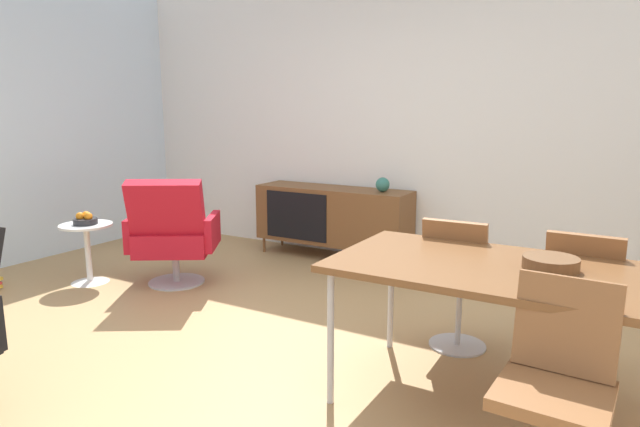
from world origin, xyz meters
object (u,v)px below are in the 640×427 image
object	(u,v)px
fruit_bowl	(85,219)
vase_cobalt	(383,185)
side_table_round	(88,246)
lounge_chair_red	(172,232)
dining_chair_back_left	(458,278)
sideboard	(333,215)
wooden_bowl_on_table	(551,263)
dining_chair_front_right	(556,384)
dining_table	(498,274)
dining_chair_back_right	(583,297)

from	to	relation	value
fruit_bowl	vase_cobalt	bearing A→B (deg)	41.91
side_table_round	vase_cobalt	bearing A→B (deg)	41.94
lounge_chair_red	side_table_round	distance (m)	0.79
dining_chair_back_left	fruit_bowl	xyz separation A→B (m)	(-3.17, -0.26, 0.09)
sideboard	lounge_chair_red	world-z (taller)	lounge_chair_red
wooden_bowl_on_table	lounge_chair_red	size ratio (longest dim) A/B	0.27
dining_chair_front_right	side_table_round	world-z (taller)	dining_chair_front_right
vase_cobalt	dining_chair_back_left	world-z (taller)	vase_cobalt
vase_cobalt	lounge_chair_red	bearing A→B (deg)	-130.97
dining_table	side_table_round	bearing A→B (deg)	175.09
dining_table	wooden_bowl_on_table	distance (m)	0.25
dining_table	wooden_bowl_on_table	size ratio (longest dim) A/B	6.15
sideboard	dining_table	bearing A→B (deg)	-45.17
dining_table	dining_chair_front_right	bearing A→B (deg)	-57.72
dining_table	sideboard	bearing A→B (deg)	134.83
dining_chair_back_right	side_table_round	size ratio (longest dim) A/B	1.65
vase_cobalt	wooden_bowl_on_table	bearing A→B (deg)	-48.92
dining_chair_back_right	vase_cobalt	bearing A→B (deg)	140.90
dining_chair_back_right	lounge_chair_red	distance (m)	3.16
dining_chair_back_right	fruit_bowl	size ratio (longest dim) A/B	4.28
vase_cobalt	fruit_bowl	distance (m)	2.68
sideboard	dining_chair_back_right	world-z (taller)	dining_chair_back_right
dining_table	fruit_bowl	distance (m)	3.54
wooden_bowl_on_table	fruit_bowl	xyz separation A→B (m)	(-3.75, 0.23, -0.21)
dining_chair_front_right	lounge_chair_red	world-z (taller)	lounge_chair_red
dining_chair_back_right	lounge_chair_red	xyz separation A→B (m)	(-3.16, 0.05, -0.00)
dining_chair_back_left	dining_chair_front_right	world-z (taller)	same
vase_cobalt	fruit_bowl	xyz separation A→B (m)	(-1.99, -1.79, -0.23)
dining_chair_back_left	dining_chair_back_right	xyz separation A→B (m)	(0.70, -0.00, 0.00)
sideboard	dining_chair_back_right	distance (m)	2.86
sideboard	side_table_round	distance (m)	2.30
dining_chair_back_left	lounge_chair_red	xyz separation A→B (m)	(-2.47, 0.05, -0.00)
sideboard	side_table_round	world-z (taller)	sideboard
dining_chair_back_right	lounge_chair_red	world-z (taller)	lounge_chair_red
dining_chair_front_right	sideboard	bearing A→B (deg)	132.54
side_table_round	dining_chair_front_right	bearing A→B (deg)	-12.54
vase_cobalt	wooden_bowl_on_table	distance (m)	2.68
dining_table	dining_chair_back_right	world-z (taller)	dining_chair_back_right
dining_chair_back_left	dining_chair_back_right	bearing A→B (deg)	-0.00
sideboard	dining_chair_back_right	xyz separation A→B (m)	(2.42, -1.53, 0.03)
side_table_round	sideboard	bearing A→B (deg)	50.96
dining_chair_back_right	fruit_bowl	bearing A→B (deg)	-176.22
dining_chair_front_right	side_table_round	bearing A→B (deg)	167.46
lounge_chair_red	fruit_bowl	distance (m)	0.78
sideboard	dining_table	size ratio (longest dim) A/B	1.00
vase_cobalt	dining_chair_front_right	bearing A→B (deg)	-54.52
sideboard	lounge_chair_red	distance (m)	1.65
lounge_chair_red	side_table_round	xyz separation A→B (m)	(-0.71, -0.31, -0.15)
dining_chair_back_right	dining_table	bearing A→B (deg)	-121.96
vase_cobalt	lounge_chair_red	world-z (taller)	lounge_chair_red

